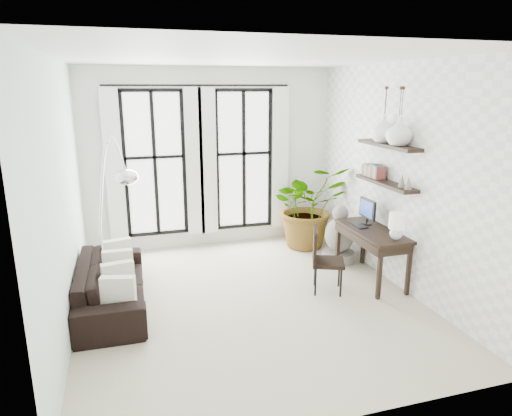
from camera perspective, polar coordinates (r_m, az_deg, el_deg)
name	(u,v)px	position (r m, az deg, el deg)	size (l,w,h in m)	color
floor	(249,300)	(6.44, -0.91, -11.41)	(5.00, 5.00, 0.00)	#BDB296
ceiling	(248,57)	(5.78, -1.04, 18.33)	(5.00, 5.00, 0.00)	white
wall_left	(61,199)	(5.74, -23.14, 1.07)	(5.00, 5.00, 0.00)	silver
wall_right	(400,177)	(6.85, 17.52, 3.66)	(5.00, 5.00, 0.00)	white
wall_back	(211,159)	(8.30, -5.64, 6.15)	(4.50, 4.50, 0.00)	white
windows	(201,162)	(8.20, -6.92, 5.73)	(3.26, 0.13, 2.65)	white
wall_shelves	(385,167)	(6.89, 15.83, 4.94)	(0.25, 1.30, 0.60)	black
sofa	(111,284)	(6.44, -17.63, -9.09)	(2.14, 0.84, 0.62)	black
throw_pillows	(118,270)	(6.36, -16.85, -7.48)	(0.40, 1.52, 0.40)	beige
plant	(308,206)	(8.33, 6.53, 0.27)	(1.37, 1.19, 1.52)	#2D7228
desk	(373,234)	(6.97, 14.48, -3.20)	(0.58, 1.36, 1.19)	black
desk_chair	(322,256)	(6.57, 8.30, -5.97)	(0.58, 0.58, 0.93)	black
arc_lamp	(111,179)	(6.26, -17.62, 3.44)	(0.72, 0.71, 2.25)	silver
buddha	(339,238)	(7.78, 10.36, -3.68)	(0.54, 0.54, 0.97)	gray
vase_a	(400,132)	(6.59, 17.50, 9.11)	(0.37, 0.37, 0.38)	white
vase_b	(384,129)	(6.92, 15.65, 9.49)	(0.37, 0.37, 0.38)	white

